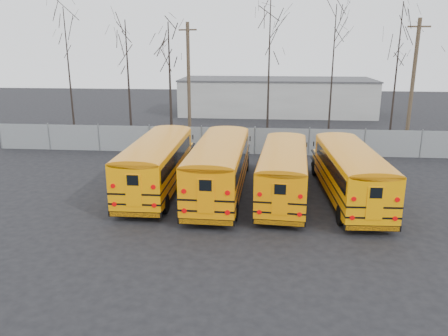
# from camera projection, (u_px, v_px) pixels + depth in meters

# --- Properties ---
(ground) EXTENTS (120.00, 120.00, 0.00)m
(ground) POSITION_uv_depth(u_px,v_px,m) (249.00, 213.00, 21.33)
(ground) COLOR black
(ground) RESTS_ON ground
(fence) EXTENTS (40.00, 0.04, 2.00)m
(fence) POSITION_uv_depth(u_px,v_px,m) (255.00, 141.00, 32.55)
(fence) COLOR gray
(fence) RESTS_ON ground
(distant_building) EXTENTS (22.00, 8.00, 4.00)m
(distant_building) POSITION_uv_depth(u_px,v_px,m) (276.00, 97.00, 51.26)
(distant_building) COLOR #B9B9B4
(distant_building) RESTS_ON ground
(bus_a) EXTENTS (2.57, 10.82, 3.02)m
(bus_a) POSITION_uv_depth(u_px,v_px,m) (157.00, 160.00, 24.19)
(bus_a) COLOR black
(bus_a) RESTS_ON ground
(bus_b) EXTENTS (2.80, 11.13, 3.10)m
(bus_b) POSITION_uv_depth(u_px,v_px,m) (220.00, 163.00, 23.41)
(bus_b) COLOR black
(bus_b) RESTS_ON ground
(bus_c) EXTENTS (3.07, 10.29, 2.84)m
(bus_c) POSITION_uv_depth(u_px,v_px,m) (284.00, 168.00, 23.04)
(bus_c) COLOR black
(bus_c) RESTS_ON ground
(bus_d) EXTENTS (2.82, 10.49, 2.91)m
(bus_d) POSITION_uv_depth(u_px,v_px,m) (350.00, 169.00, 22.60)
(bus_d) COLOR black
(bus_d) RESTS_ON ground
(utility_pole_left) EXTENTS (1.67, 0.74, 9.80)m
(utility_pole_left) POSITION_uv_depth(u_px,v_px,m) (189.00, 79.00, 38.37)
(utility_pole_left) COLOR #483928
(utility_pole_left) RESTS_ON ground
(utility_pole_right) EXTENTS (1.77, 0.31, 9.95)m
(utility_pole_right) POSITION_uv_depth(u_px,v_px,m) (413.00, 81.00, 35.14)
(utility_pole_right) COLOR #4D3D2B
(utility_pole_right) RESTS_ON ground
(tree_0) EXTENTS (0.26, 0.26, 10.76)m
(tree_0) POSITION_uv_depth(u_px,v_px,m) (70.00, 77.00, 35.22)
(tree_0) COLOR black
(tree_0) RESTS_ON ground
(tree_1) EXTENTS (0.26, 0.26, 9.91)m
(tree_1) POSITION_uv_depth(u_px,v_px,m) (128.00, 81.00, 37.13)
(tree_1) COLOR black
(tree_1) RESTS_ON ground
(tree_2) EXTENTS (0.26, 0.26, 9.66)m
(tree_2) POSITION_uv_depth(u_px,v_px,m) (170.00, 84.00, 35.22)
(tree_2) COLOR black
(tree_2) RESTS_ON ground
(tree_3) EXTENTS (0.26, 0.26, 11.53)m
(tree_3) POSITION_uv_depth(u_px,v_px,m) (269.00, 72.00, 35.25)
(tree_3) COLOR black
(tree_3) RESTS_ON ground
(tree_4) EXTENTS (0.26, 0.26, 11.01)m
(tree_4) POSITION_uv_depth(u_px,v_px,m) (332.00, 75.00, 35.73)
(tree_4) COLOR black
(tree_4) RESTS_ON ground
(tree_5) EXTENTS (0.26, 0.26, 11.05)m
(tree_5) POSITION_uv_depth(u_px,v_px,m) (396.00, 77.00, 34.00)
(tree_5) COLOR black
(tree_5) RESTS_ON ground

